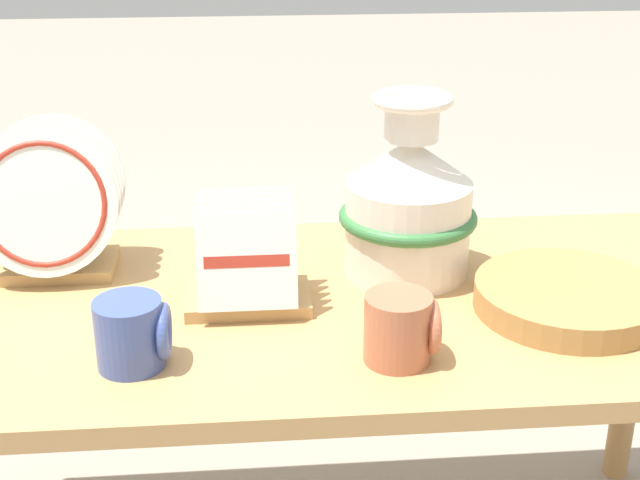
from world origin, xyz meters
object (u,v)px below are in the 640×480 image
mug_terracotta_glaze (401,328)px  ceramic_vase (408,202)px  dish_rack_round_plates (50,210)px  dish_rack_square_plates (247,268)px  wicker_charger_stack (568,297)px  mug_cobalt_glaze (133,333)px

mug_terracotta_glaze → ceramic_vase: bearing=78.6°
mug_terracotta_glaze → dish_rack_round_plates: bearing=148.2°
dish_rack_square_plates → wicker_charger_stack: size_ratio=0.67×
dish_rack_square_plates → mug_cobalt_glaze: size_ratio=1.89×
ceramic_vase → wicker_charger_stack: bearing=-36.0°
dish_rack_round_plates → mug_cobalt_glaze: (0.17, -0.33, -0.07)m
wicker_charger_stack → mug_terracotta_glaze: mug_terracotta_glaze is taller
dish_rack_square_plates → mug_terracotta_glaze: dish_rack_square_plates is taller
dish_rack_square_plates → wicker_charger_stack: 0.53m
dish_rack_square_plates → mug_terracotta_glaze: 0.30m
mug_terracotta_glaze → dish_rack_square_plates: bearing=138.6°
dish_rack_round_plates → wicker_charger_stack: 0.90m
ceramic_vase → dish_rack_square_plates: 0.31m
dish_rack_round_plates → wicker_charger_stack: dish_rack_round_plates is taller
ceramic_vase → dish_rack_square_plates: ceramic_vase is taller
dish_rack_round_plates → mug_terracotta_glaze: dish_rack_round_plates is taller
mug_terracotta_glaze → mug_cobalt_glaze: bearing=177.4°
wicker_charger_stack → mug_cobalt_glaze: mug_cobalt_glaze is taller
mug_cobalt_glaze → mug_terracotta_glaze: (0.39, -0.02, 0.00)m
wicker_charger_stack → mug_cobalt_glaze: bearing=-170.5°
ceramic_vase → mug_terracotta_glaze: bearing=-101.4°
dish_rack_square_plates → wicker_charger_stack: dish_rack_square_plates is taller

